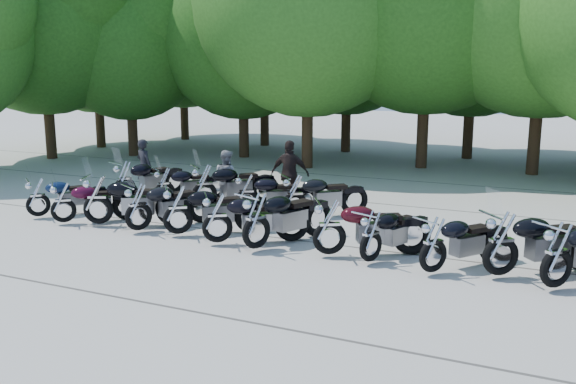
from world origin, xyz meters
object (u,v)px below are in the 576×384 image
at_px(motorcycle_7, 330,225).
at_px(rider_0, 144,166).
at_px(motorcycle_15, 204,184).
at_px(motorcycle_8, 371,235).
at_px(motorcycle_13, 124,179).
at_px(rider_1, 226,178).
at_px(motorcycle_1, 63,201).
at_px(motorcycle_17, 295,195).
at_px(motorcycle_2, 98,198).
at_px(motorcycle_9, 434,243).
at_px(motorcycle_11, 557,253).
at_px(motorcycle_4, 178,208).
at_px(motorcycle_14, 164,184).
at_px(motorcycle_16, 247,192).
at_px(motorcycle_5, 217,216).
at_px(motorcycle_10, 501,241).
at_px(motorcycle_6, 256,219).
at_px(motorcycle_3, 138,205).
at_px(rider_2, 290,174).
at_px(motorcycle_0, 38,196).

bearing_deg(motorcycle_7, rider_0, 32.42).
relative_size(motorcycle_7, motorcycle_15, 0.96).
relative_size(motorcycle_8, motorcycle_13, 0.90).
distance_m(motorcycle_13, rider_1, 3.02).
relative_size(motorcycle_1, motorcycle_17, 0.91).
relative_size(motorcycle_2, motorcycle_9, 1.14).
bearing_deg(motorcycle_11, motorcycle_4, 40.36).
bearing_deg(motorcycle_14, motorcycle_15, -144.83).
xyz_separation_m(motorcycle_15, rider_1, (0.26, 0.77, 0.08)).
xyz_separation_m(motorcycle_7, motorcycle_16, (-3.33, 2.63, -0.07)).
xyz_separation_m(motorcycle_4, motorcycle_5, (1.19, -0.24, -0.01)).
bearing_deg(rider_1, motorcycle_15, 86.00).
distance_m(motorcycle_13, rider_0, 1.40).
bearing_deg(motorcycle_8, motorcycle_13, 5.75).
distance_m(motorcycle_14, rider_1, 1.78).
height_order(motorcycle_1, motorcycle_10, motorcycle_10).
bearing_deg(motorcycle_6, motorcycle_16, -35.21).
height_order(motorcycle_3, motorcycle_17, motorcycle_3).
bearing_deg(motorcycle_6, motorcycle_10, -153.04).
xyz_separation_m(motorcycle_17, rider_1, (-2.45, 0.77, 0.14)).
height_order(motorcycle_6, motorcycle_10, motorcycle_10).
bearing_deg(motorcycle_8, motorcycle_2, 22.60).
relative_size(motorcycle_14, motorcycle_15, 0.85).
bearing_deg(motorcycle_7, motorcycle_4, 58.65).
distance_m(motorcycle_2, motorcycle_15, 3.00).
bearing_deg(motorcycle_4, motorcycle_8, -129.75).
bearing_deg(rider_2, motorcycle_13, 10.27).
bearing_deg(motorcycle_5, motorcycle_3, 51.08).
distance_m(rider_1, rider_2, 1.82).
height_order(motorcycle_3, motorcycle_5, motorcycle_3).
relative_size(motorcycle_10, motorcycle_15, 1.01).
height_order(motorcycle_0, motorcycle_15, motorcycle_15).
distance_m(motorcycle_6, motorcycle_7, 1.58).
relative_size(motorcycle_3, motorcycle_15, 0.94).
distance_m(motorcycle_7, motorcycle_8, 0.91).
xyz_separation_m(motorcycle_1, motorcycle_17, (5.03, 2.87, 0.06)).
xyz_separation_m(motorcycle_6, motorcycle_13, (-5.73, 2.78, -0.03)).
bearing_deg(motorcycle_7, motorcycle_16, 21.15).
relative_size(motorcycle_17, rider_0, 1.37).
distance_m(motorcycle_4, rider_0, 5.44).
height_order(motorcycle_13, motorcycle_16, motorcycle_13).
xyz_separation_m(motorcycle_8, rider_2, (-3.58, 4.06, 0.33)).
height_order(motorcycle_10, motorcycle_11, motorcycle_10).
relative_size(motorcycle_13, motorcycle_17, 1.04).
xyz_separation_m(motorcycle_17, rider_0, (-5.64, 1.20, 0.19)).
relative_size(motorcycle_9, motorcycle_10, 0.88).
relative_size(motorcycle_7, rider_1, 1.53).
distance_m(motorcycle_16, motorcycle_17, 1.37).
bearing_deg(motorcycle_2, motorcycle_4, -114.53).
bearing_deg(motorcycle_5, motorcycle_14, 14.55).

